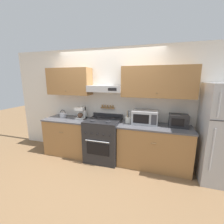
# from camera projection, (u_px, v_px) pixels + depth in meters

# --- Properties ---
(ground_plane) EXTENTS (16.00, 16.00, 0.00)m
(ground_plane) POSITION_uv_depth(u_px,v_px,m) (99.00, 165.00, 3.30)
(ground_plane) COLOR brown
(wall_back) EXTENTS (5.20, 0.46, 2.55)m
(wall_back) POSITION_uv_depth(u_px,v_px,m) (111.00, 96.00, 3.54)
(wall_back) COLOR silver
(wall_back) RESTS_ON ground_plane
(counter_left) EXTENTS (1.11, 0.65, 0.90)m
(counter_left) POSITION_uv_depth(u_px,v_px,m) (69.00, 136.00, 3.78)
(counter_left) COLOR olive
(counter_left) RESTS_ON ground_plane
(counter_right) EXTENTS (1.49, 0.65, 0.90)m
(counter_right) POSITION_uv_depth(u_px,v_px,m) (153.00, 146.00, 3.19)
(counter_right) COLOR olive
(counter_right) RESTS_ON ground_plane
(stove_range) EXTENTS (0.75, 0.73, 1.03)m
(stove_range) POSITION_uv_depth(u_px,v_px,m) (103.00, 139.00, 3.47)
(stove_range) COLOR #232326
(stove_range) RESTS_ON ground_plane
(tea_kettle) EXTENTS (0.21, 0.17, 0.19)m
(tea_kettle) POSITION_uv_depth(u_px,v_px,m) (63.00, 114.00, 3.80)
(tea_kettle) COLOR #B7B7BC
(tea_kettle) RESTS_ON counter_left
(coffee_maker) EXTENTS (0.22, 0.21, 0.28)m
(coffee_maker) POSITION_uv_depth(u_px,v_px,m) (81.00, 113.00, 3.67)
(coffee_maker) COLOR white
(coffee_maker) RESTS_ON counter_left
(microwave) EXTENTS (0.54, 0.35, 0.29)m
(microwave) POSITION_uv_depth(u_px,v_px,m) (145.00, 117.00, 3.22)
(microwave) COLOR #ADAFB5
(microwave) RESTS_ON counter_right
(utensil_crock) EXTENTS (0.13, 0.13, 0.28)m
(utensil_crock) POSITION_uv_depth(u_px,v_px,m) (128.00, 120.00, 3.32)
(utensil_crock) COLOR silver
(utensil_crock) RESTS_ON counter_right
(toaster_oven) EXTENTS (0.36, 0.29, 0.26)m
(toaster_oven) POSITION_uv_depth(u_px,v_px,m) (178.00, 121.00, 3.01)
(toaster_oven) COLOR #232326
(toaster_oven) RESTS_ON counter_right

